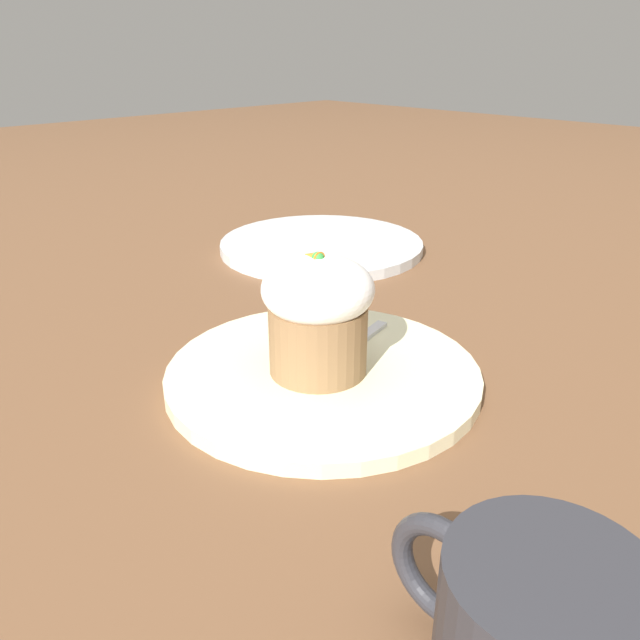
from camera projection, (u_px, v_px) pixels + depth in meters
name	position (u px, v px, depth m)	size (l,w,h in m)	color
ground_plane	(323.00, 380.00, 0.53)	(4.00, 4.00, 0.00)	brown
dessert_plate	(323.00, 374.00, 0.53)	(0.27, 0.27, 0.01)	beige
carrot_cake	(320.00, 313.00, 0.50)	(0.09, 0.09, 0.10)	olive
spoon	(329.00, 362.00, 0.53)	(0.05, 0.14, 0.01)	silver
coffee_cup	(534.00, 633.00, 0.26)	(0.12, 0.09, 0.08)	#2D2D33
side_plate	(321.00, 245.00, 0.86)	(0.28, 0.28, 0.01)	silver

